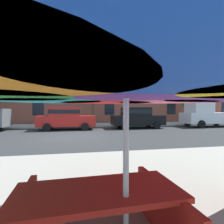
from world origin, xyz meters
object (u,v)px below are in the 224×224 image
at_px(sedan_red, 66,118).
at_px(street_tree_middle, 93,92).
at_px(picnic_table, 98,215).
at_px(pickup_white, 207,116).
at_px(street_tree_right, 190,98).
at_px(sedan_black, 137,117).
at_px(patio_umbrella, 126,71).

xyz_separation_m(sedan_red, street_tree_middle, (2.39, 2.92, 2.34)).
bearing_deg(picnic_table, pickup_white, 47.33).
height_order(street_tree_middle, street_tree_right, street_tree_right).
height_order(street_tree_right, picnic_table, street_tree_right).
xyz_separation_m(pickup_white, street_tree_right, (0.33, 3.14, 1.86)).
xyz_separation_m(street_tree_right, picnic_table, (-11.86, -15.64, -2.40)).
distance_m(sedan_black, street_tree_right, 8.05).
xyz_separation_m(sedan_red, patio_umbrella, (1.40, -12.70, 1.07)).
bearing_deg(street_tree_right, sedan_red, -166.44).
bearing_deg(street_tree_middle, patio_umbrella, -93.64).
xyz_separation_m(pickup_white, street_tree_middle, (-10.28, 2.92, 2.26)).
height_order(sedan_red, pickup_white, pickup_white).
bearing_deg(patio_umbrella, pickup_white, 48.41).
bearing_deg(picnic_table, street_tree_middle, 85.37).
height_order(sedan_red, street_tree_middle, street_tree_middle).
height_order(sedan_red, picnic_table, sedan_red).
relative_size(sedan_red, sedan_black, 1.00).
bearing_deg(street_tree_middle, street_tree_right, 1.18).
height_order(street_tree_right, patio_umbrella, street_tree_right).
xyz_separation_m(street_tree_middle, picnic_table, (-1.25, -15.42, -2.80)).
relative_size(pickup_white, patio_umbrella, 1.29).
height_order(pickup_white, street_tree_right, street_tree_right).
bearing_deg(street_tree_right, picnic_table, -127.17).
bearing_deg(pickup_white, sedan_black, -180.00).
xyz_separation_m(street_tree_middle, patio_umbrella, (-0.99, -15.62, -1.26)).
height_order(sedan_red, street_tree_right, street_tree_right).
bearing_deg(sedan_red, street_tree_right, 13.56).
xyz_separation_m(sedan_red, street_tree_right, (13.00, 3.14, 1.94)).
bearing_deg(street_tree_right, patio_umbrella, -126.23).
distance_m(pickup_white, patio_umbrella, 17.01).
height_order(sedan_black, street_tree_middle, street_tree_middle).
relative_size(sedan_red, street_tree_right, 1.09).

